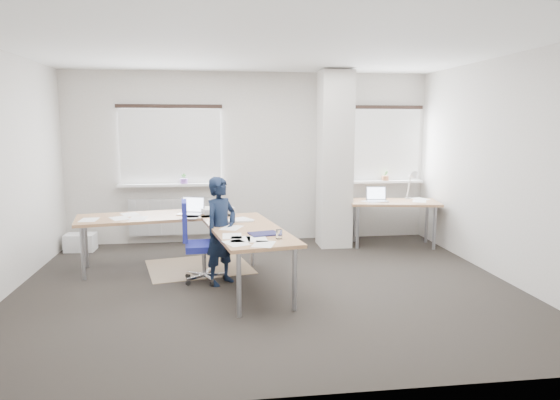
{
  "coord_description": "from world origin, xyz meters",
  "views": [
    {
      "loc": [
        -0.62,
        -5.81,
        1.95
      ],
      "look_at": [
        0.28,
        0.9,
        0.92
      ],
      "focal_mm": 32.0,
      "sensor_mm": 36.0,
      "label": 1
    }
  ],
  "objects": [
    {
      "name": "room_shell",
      "position": [
        0.18,
        0.45,
        1.75
      ],
      "size": [
        6.04,
        5.04,
        2.82
      ],
      "color": "beige",
      "rests_on": "ground"
    },
    {
      "name": "person",
      "position": [
        -0.54,
        0.2,
        0.66
      ],
      "size": [
        0.57,
        0.57,
        1.33
      ],
      "primitive_type": "imported",
      "rotation": [
        0.0,
        0.0,
        0.79
      ],
      "color": "black",
      "rests_on": "ground"
    },
    {
      "name": "white_crate",
      "position": [
        -2.7,
        2.11,
        0.13
      ],
      "size": [
        0.46,
        0.33,
        0.27
      ],
      "primitive_type": "cube",
      "rotation": [
        0.0,
        0.0,
        -0.04
      ],
      "color": "white",
      "rests_on": "ground"
    },
    {
      "name": "floor_mat",
      "position": [
        -0.84,
        0.96,
        0.0
      ],
      "size": [
        1.57,
        1.41,
        0.01
      ],
      "primitive_type": "cube",
      "rotation": [
        0.0,
        0.0,
        0.21
      ],
      "color": "olive",
      "rests_on": "ground"
    },
    {
      "name": "task_chair",
      "position": [
        -0.8,
        0.31,
        0.29
      ],
      "size": [
        0.56,
        0.55,
        1.03
      ],
      "rotation": [
        0.0,
        0.0,
        0.06
      ],
      "color": "navy",
      "rests_on": "ground"
    },
    {
      "name": "desk_side",
      "position": [
        2.25,
        1.8,
        0.69
      ],
      "size": [
        1.5,
        0.93,
        1.22
      ],
      "rotation": [
        0.0,
        0.0,
        -0.17
      ],
      "color": "brown",
      "rests_on": "ground"
    },
    {
      "name": "desk_main",
      "position": [
        -0.8,
        0.53,
        0.69
      ],
      "size": [
        2.82,
        2.63,
        0.96
      ],
      "rotation": [
        0.0,
        0.0,
        0.17
      ],
      "color": "brown",
      "rests_on": "ground"
    },
    {
      "name": "ground",
      "position": [
        0.0,
        0.0,
        0.0
      ],
      "size": [
        6.0,
        6.0,
        0.0
      ],
      "primitive_type": "plane",
      "color": "black",
      "rests_on": "ground"
    }
  ]
}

